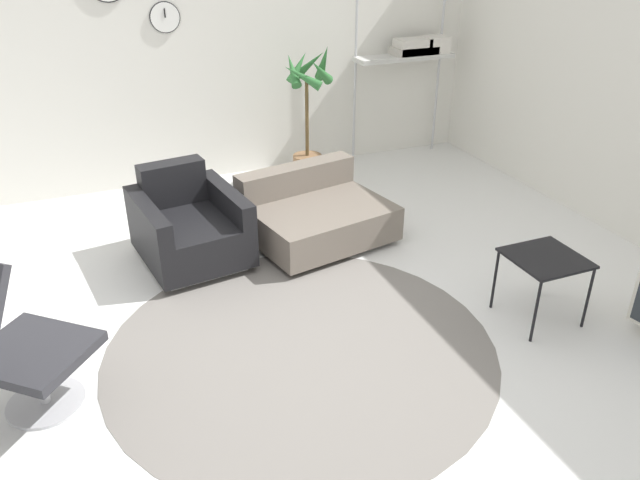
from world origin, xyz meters
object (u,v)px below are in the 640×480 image
couch_low (315,216)px  armchair_red (189,229)px  potted_plant (308,126)px  side_table (545,263)px  shelf_unit (414,52)px

couch_low → armchair_red: bearing=-13.4°
armchair_red → potted_plant: potted_plant is taller
side_table → shelf_unit: size_ratio=0.27×
armchair_red → couch_low: bearing=169.7°
potted_plant → side_table: bearing=-78.6°
couch_low → side_table: bearing=108.8°
side_table → potted_plant: (-0.59, 2.91, 0.19)m
potted_plant → shelf_unit: (1.39, 0.36, 0.57)m
couch_low → potted_plant: size_ratio=0.87×
armchair_red → shelf_unit: size_ratio=0.56×
armchair_red → shelf_unit: (2.87, 1.50, 0.93)m
armchair_red → side_table: armchair_red is taller
armchair_red → couch_low: size_ratio=0.78×
side_table → shelf_unit: (0.80, 3.26, 0.76)m
armchair_red → side_table: 2.72m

